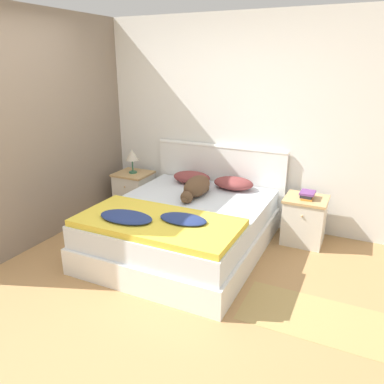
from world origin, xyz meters
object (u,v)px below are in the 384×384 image
nightstand_right (304,220)px  dog (196,187)px  bed (184,228)px  nightstand_left (134,191)px  pillow_right (233,183)px  book_stack (307,195)px  pillow_left (192,177)px  table_lamp (132,156)px

nightstand_right → dog: 1.30m
bed → nightstand_right: nightstand_right is taller
nightstand_left → dog: dog is taller
bed → nightstand_left: 1.39m
bed → dog: size_ratio=2.93×
bed → pillow_right: size_ratio=4.07×
nightstand_right → book_stack: (0.00, -0.02, 0.31)m
book_stack → nightstand_left: bearing=179.6°
pillow_left → book_stack: (1.46, -0.05, 0.00)m
bed → dog: 0.51m
dog → pillow_left: bearing=121.7°
nightstand_left → bed: bearing=-32.8°
nightstand_left → nightstand_right: 2.34m
nightstand_left → pillow_left: size_ratio=1.10×
nightstand_left → nightstand_right: (2.34, 0.00, 0.00)m
bed → nightstand_left: nightstand_left is taller
dog → book_stack: bearing=18.0°
pillow_right → dog: size_ratio=0.72×
nightstand_left → dog: size_ratio=0.79×
nightstand_left → pillow_right: (1.45, 0.03, 0.31)m
nightstand_right → nightstand_left: bearing=180.0°
pillow_left → table_lamp: size_ratio=1.50×
table_lamp → pillow_right: bearing=1.4°
book_stack → table_lamp: (-2.34, 0.01, 0.20)m
pillow_right → book_stack: bearing=-3.2°
nightstand_left → pillow_right: bearing=1.3°
bed → book_stack: size_ratio=9.74×
pillow_right → table_lamp: size_ratio=1.50×
bed → nightstand_left: bearing=147.2°
nightstand_right → table_lamp: size_ratio=1.64×
nightstand_right → dog: dog is taller
bed → book_stack: 1.43m
nightstand_right → pillow_left: bearing=178.7°
dog → table_lamp: table_lamp is taller
pillow_right → table_lamp: (-1.45, -0.04, 0.20)m
bed → nightstand_right: bearing=32.8°
nightstand_right → pillow_right: 0.94m
bed → book_stack: book_stack is taller
bed → nightstand_left: (-1.17, 0.75, 0.02)m
nightstand_left → book_stack: book_stack is taller
pillow_left → pillow_right: (0.57, 0.00, 0.00)m
nightstand_left → table_lamp: table_lamp is taller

